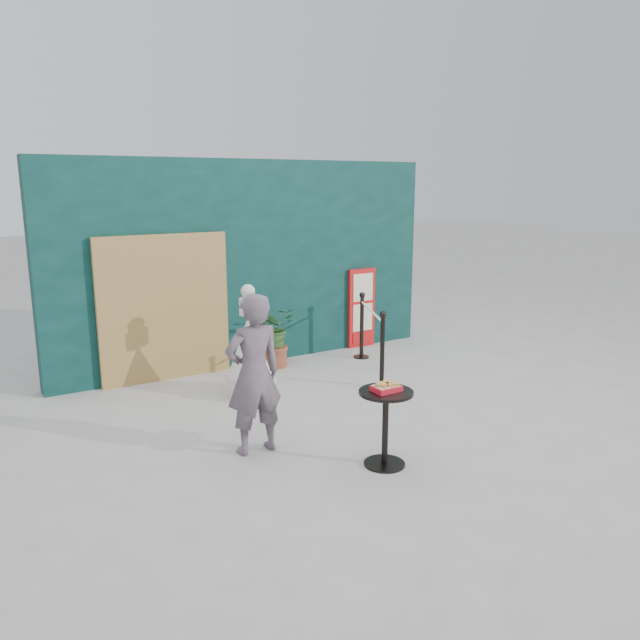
{
  "coord_description": "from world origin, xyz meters",
  "views": [
    {
      "loc": [
        -3.99,
        -5.21,
        2.67
      ],
      "look_at": [
        0.0,
        1.2,
        1.0
      ],
      "focal_mm": 35.0,
      "sensor_mm": 36.0,
      "label": 1
    }
  ],
  "objects": [
    {
      "name": "woman",
      "position": [
        -1.43,
        0.14,
        0.82
      ],
      "size": [
        0.6,
        0.4,
        1.63
      ],
      "primitive_type": "imported",
      "rotation": [
        0.0,
        0.0,
        3.13
      ],
      "color": "#655761",
      "rests_on": "ground"
    },
    {
      "name": "planter",
      "position": [
        0.15,
        2.67,
        0.51
      ],
      "size": [
        0.52,
        0.45,
        0.89
      ],
      "color": "brown",
      "rests_on": "ground"
    },
    {
      "name": "menu_board",
      "position": [
        1.9,
        2.95,
        0.65
      ],
      "size": [
        0.5,
        0.07,
        1.3
      ],
      "color": "red",
      "rests_on": "ground"
    },
    {
      "name": "ground",
      "position": [
        0.0,
        0.0,
        0.0
      ],
      "size": [
        60.0,
        60.0,
        0.0
      ],
      "primitive_type": "plane",
      "color": "#ADAAA5",
      "rests_on": "ground"
    },
    {
      "name": "stanchion_barrier",
      "position": [
        1.21,
        1.75,
        0.49
      ],
      "size": [
        0.84,
        1.54,
        1.03
      ],
      "color": "black",
      "rests_on": "ground"
    },
    {
      "name": "statue",
      "position": [
        -0.73,
        1.73,
        0.59
      ],
      "size": [
        0.56,
        0.56,
        1.44
      ],
      "color": "silver",
      "rests_on": "ground"
    },
    {
      "name": "back_wall",
      "position": [
        0.0,
        3.15,
        1.5
      ],
      "size": [
        6.0,
        0.3,
        3.0
      ],
      "primitive_type": "cube",
      "color": "#092C27",
      "rests_on": "ground"
    },
    {
      "name": "cafe_table",
      "position": [
        -0.51,
        -0.8,
        0.5
      ],
      "size": [
        0.52,
        0.52,
        0.75
      ],
      "color": "black",
      "rests_on": "ground"
    },
    {
      "name": "food_basket",
      "position": [
        -0.51,
        -0.8,
        0.79
      ],
      "size": [
        0.26,
        0.19,
        0.11
      ],
      "color": "red",
      "rests_on": "cafe_table"
    },
    {
      "name": "bamboo_fence",
      "position": [
        -1.4,
        2.94,
        1.0
      ],
      "size": [
        1.8,
        0.08,
        2.0
      ],
      "primitive_type": "cube",
      "color": "tan",
      "rests_on": "ground"
    }
  ]
}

